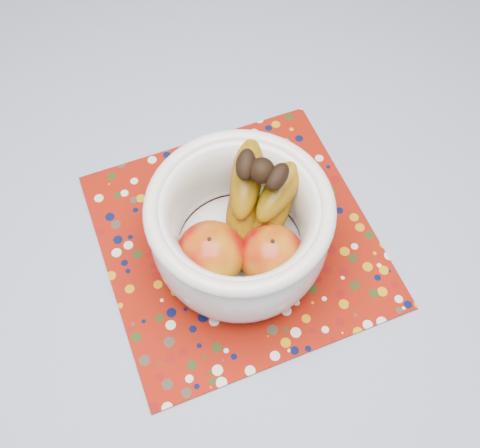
# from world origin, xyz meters

# --- Properties ---
(table) EXTENTS (1.20, 1.20, 0.75)m
(table) POSITION_xyz_m (0.00, 0.00, 0.67)
(table) COLOR brown
(table) RESTS_ON ground
(tablecloth) EXTENTS (1.32, 1.32, 0.01)m
(tablecloth) POSITION_xyz_m (0.00, 0.00, 0.76)
(tablecloth) COLOR slate
(tablecloth) RESTS_ON table
(placemat) EXTENTS (0.51, 0.51, 0.00)m
(placemat) POSITION_xyz_m (0.02, 0.03, 0.76)
(placemat) COLOR maroon
(placemat) RESTS_ON tablecloth
(fruit_bowl) EXTENTS (0.24, 0.24, 0.18)m
(fruit_bowl) POSITION_xyz_m (0.03, 0.01, 0.85)
(fruit_bowl) COLOR silver
(fruit_bowl) RESTS_ON placemat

